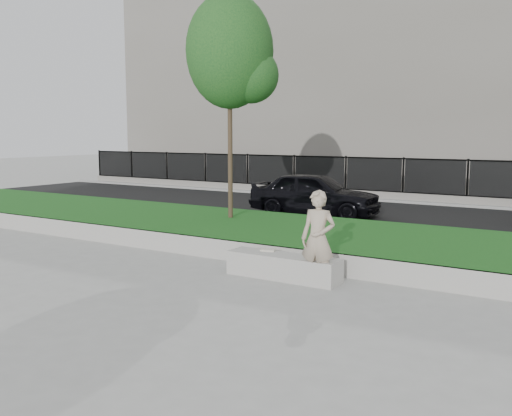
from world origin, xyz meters
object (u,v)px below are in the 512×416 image
Objects in this scene: stone_bench at (283,267)px; car_dark at (315,194)px; man at (318,239)px; book at (268,250)px; young_tree at (233,55)px.

car_dark is (-2.73, 6.75, 0.49)m from stone_bench.
man is 1.20m from book.
book is 5.69m from young_tree.
man is at bearing -40.47° from young_tree.
young_tree is at bearing 118.61° from book.
young_tree is at bearing 167.56° from car_dark.
man is at bearing -29.15° from book.
man is at bearing -11.73° from stone_bench.
stone_bench is 8.00× the size of book.
car_dark reaches higher than stone_bench.
book is (-0.39, 0.15, 0.22)m from stone_bench.
car_dark is (-2.34, 6.60, 0.27)m from book.
book is at bearing -47.29° from young_tree.
book is at bearing 161.78° from man.
young_tree is at bearing 135.04° from stone_bench.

